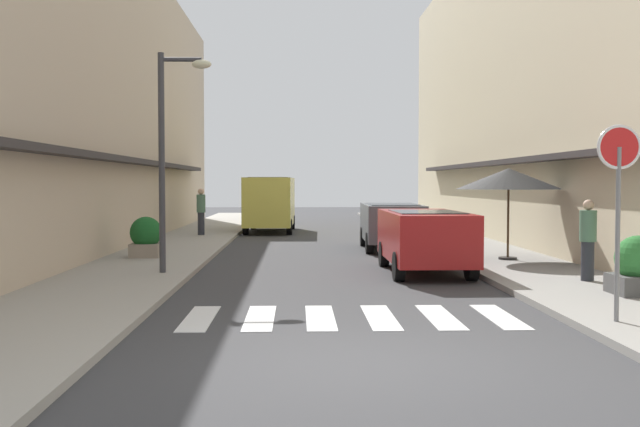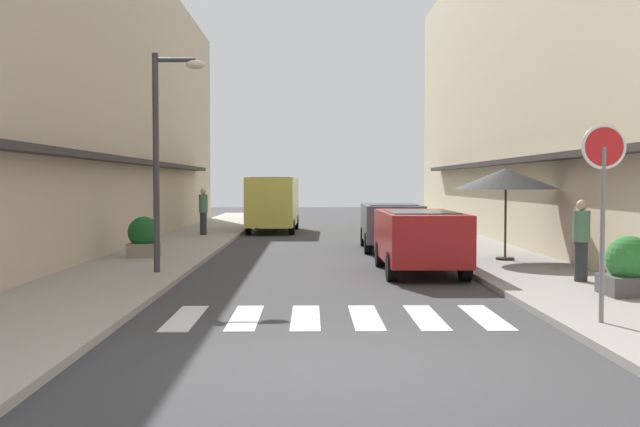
{
  "view_description": "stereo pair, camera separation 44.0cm",
  "coord_description": "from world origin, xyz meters",
  "px_view_note": "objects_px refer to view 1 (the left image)",
  "views": [
    {
      "loc": [
        -0.84,
        -8.54,
        2.13
      ],
      "look_at": [
        -0.08,
        15.91,
        1.12
      ],
      "focal_mm": 41.49,
      "sensor_mm": 36.0,
      "label": 1
    },
    {
      "loc": [
        -0.4,
        -8.55,
        2.13
      ],
      "look_at": [
        -0.08,
        15.91,
        1.12
      ],
      "focal_mm": 41.49,
      "sensor_mm": 36.0,
      "label": 2
    }
  ],
  "objects_px": {
    "parked_car_near": "(425,234)",
    "street_lamp": "(171,137)",
    "cafe_umbrella": "(509,179)",
    "planter_corner": "(638,267)",
    "parked_car_mid": "(392,221)",
    "delivery_van": "(270,200)",
    "pedestrian_walking_near": "(588,238)",
    "planter_midblock": "(146,237)",
    "pedestrian_walking_far": "(201,210)",
    "round_street_sign": "(619,171)"
  },
  "relations": [
    {
      "from": "parked_car_near",
      "to": "pedestrian_walking_near",
      "type": "bearing_deg",
      "value": -37.88
    },
    {
      "from": "pedestrian_walking_near",
      "to": "round_street_sign",
      "type": "bearing_deg",
      "value": -6.32
    },
    {
      "from": "parked_car_near",
      "to": "street_lamp",
      "type": "distance_m",
      "value": 6.26
    },
    {
      "from": "planter_midblock",
      "to": "round_street_sign",
      "type": "bearing_deg",
      "value": -47.68
    },
    {
      "from": "delivery_van",
      "to": "planter_midblock",
      "type": "relative_size",
      "value": 4.97
    },
    {
      "from": "cafe_umbrella",
      "to": "pedestrian_walking_near",
      "type": "distance_m",
      "value": 4.45
    },
    {
      "from": "parked_car_mid",
      "to": "planter_midblock",
      "type": "bearing_deg",
      "value": -155.55
    },
    {
      "from": "planter_midblock",
      "to": "pedestrian_walking_far",
      "type": "height_order",
      "value": "pedestrian_walking_far"
    },
    {
      "from": "parked_car_near",
      "to": "street_lamp",
      "type": "xyz_separation_m",
      "value": [
        -5.82,
        -0.61,
        2.23
      ]
    },
    {
      "from": "parked_car_near",
      "to": "pedestrian_walking_far",
      "type": "bearing_deg",
      "value": 120.59
    },
    {
      "from": "delivery_van",
      "to": "cafe_umbrella",
      "type": "relative_size",
      "value": 1.99
    },
    {
      "from": "cafe_umbrella",
      "to": "planter_midblock",
      "type": "bearing_deg",
      "value": 174.48
    },
    {
      "from": "planter_corner",
      "to": "street_lamp",
      "type": "bearing_deg",
      "value": 158.35
    },
    {
      "from": "planter_corner",
      "to": "pedestrian_walking_far",
      "type": "xyz_separation_m",
      "value": [
        -9.86,
        15.53,
        0.46
      ]
    },
    {
      "from": "planter_corner",
      "to": "planter_midblock",
      "type": "distance_m",
      "value": 12.44
    },
    {
      "from": "delivery_van",
      "to": "pedestrian_walking_near",
      "type": "xyz_separation_m",
      "value": [
        7.14,
        -17.12,
        -0.41
      ]
    },
    {
      "from": "parked_car_near",
      "to": "planter_midblock",
      "type": "xyz_separation_m",
      "value": [
        -7.1,
        2.87,
        -0.26
      ]
    },
    {
      "from": "pedestrian_walking_far",
      "to": "delivery_van",
      "type": "bearing_deg",
      "value": -27.37
    },
    {
      "from": "parked_car_mid",
      "to": "delivery_van",
      "type": "xyz_separation_m",
      "value": [
        -4.17,
        8.71,
        0.48
      ]
    },
    {
      "from": "parked_car_near",
      "to": "planter_corner",
      "type": "relative_size",
      "value": 3.99
    },
    {
      "from": "parked_car_mid",
      "to": "pedestrian_walking_far",
      "type": "relative_size",
      "value": 2.33
    },
    {
      "from": "parked_car_mid",
      "to": "cafe_umbrella",
      "type": "distance_m",
      "value": 5.05
    },
    {
      "from": "parked_car_near",
      "to": "parked_car_mid",
      "type": "xyz_separation_m",
      "value": [
        0.0,
        6.1,
        -0.0
      ]
    },
    {
      "from": "street_lamp",
      "to": "planter_midblock",
      "type": "bearing_deg",
      "value": 110.17
    },
    {
      "from": "delivery_van",
      "to": "parked_car_mid",
      "type": "bearing_deg",
      "value": -64.41
    },
    {
      "from": "cafe_umbrella",
      "to": "round_street_sign",
      "type": "bearing_deg",
      "value": -95.92
    },
    {
      "from": "delivery_van",
      "to": "cafe_umbrella",
      "type": "height_order",
      "value": "cafe_umbrella"
    },
    {
      "from": "cafe_umbrella",
      "to": "pedestrian_walking_near",
      "type": "bearing_deg",
      "value": -84.22
    },
    {
      "from": "parked_car_near",
      "to": "cafe_umbrella",
      "type": "relative_size",
      "value": 1.56
    },
    {
      "from": "street_lamp",
      "to": "pedestrian_walking_far",
      "type": "distance_m",
      "value": 12.18
    },
    {
      "from": "round_street_sign",
      "to": "planter_corner",
      "type": "relative_size",
      "value": 2.67
    },
    {
      "from": "cafe_umbrella",
      "to": "planter_corner",
      "type": "relative_size",
      "value": 2.56
    },
    {
      "from": "planter_corner",
      "to": "planter_midblock",
      "type": "relative_size",
      "value": 0.97
    },
    {
      "from": "parked_car_mid",
      "to": "pedestrian_walking_far",
      "type": "height_order",
      "value": "pedestrian_walking_far"
    },
    {
      "from": "parked_car_mid",
      "to": "delivery_van",
      "type": "distance_m",
      "value": 9.67
    },
    {
      "from": "parked_car_near",
      "to": "planter_corner",
      "type": "bearing_deg",
      "value": -52.97
    },
    {
      "from": "pedestrian_walking_near",
      "to": "pedestrian_walking_far",
      "type": "distance_m",
      "value": 16.74
    },
    {
      "from": "planter_corner",
      "to": "planter_midblock",
      "type": "height_order",
      "value": "planter_midblock"
    },
    {
      "from": "round_street_sign",
      "to": "delivery_van",
      "type": "bearing_deg",
      "value": 105.09
    },
    {
      "from": "parked_car_near",
      "to": "cafe_umbrella",
      "type": "distance_m",
      "value": 3.45
    },
    {
      "from": "planter_corner",
      "to": "pedestrian_walking_far",
      "type": "distance_m",
      "value": 18.4
    },
    {
      "from": "street_lamp",
      "to": "planter_corner",
      "type": "distance_m",
      "value": 9.98
    },
    {
      "from": "street_lamp",
      "to": "cafe_umbrella",
      "type": "height_order",
      "value": "street_lamp"
    },
    {
      "from": "parked_car_mid",
      "to": "planter_midblock",
      "type": "height_order",
      "value": "parked_car_mid"
    },
    {
      "from": "round_street_sign",
      "to": "street_lamp",
      "type": "relative_size",
      "value": 0.58
    },
    {
      "from": "street_lamp",
      "to": "pedestrian_walking_near",
      "type": "relative_size",
      "value": 2.94
    },
    {
      "from": "street_lamp",
      "to": "pedestrian_walking_far",
      "type": "relative_size",
      "value": 2.73
    },
    {
      "from": "street_lamp",
      "to": "pedestrian_walking_near",
      "type": "xyz_separation_m",
      "value": [
        8.79,
        -1.69,
        -2.15
      ]
    },
    {
      "from": "parked_car_near",
      "to": "pedestrian_walking_near",
      "type": "relative_size",
      "value": 2.55
    },
    {
      "from": "cafe_umbrella",
      "to": "planter_corner",
      "type": "xyz_separation_m",
      "value": [
        0.61,
        -6.12,
        -1.62
      ]
    }
  ]
}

